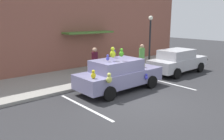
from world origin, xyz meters
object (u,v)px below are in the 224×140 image
(teddy_bear_on_sidewalk, at_px, (90,73))
(street_lamp_post, at_px, (150,37))
(pedestrian_near_shopfront, at_px, (142,58))
(pedestrian_walking_past, at_px, (95,64))
(plush_covered_car, at_px, (119,74))
(parked_sedan_behind, at_px, (178,61))

(teddy_bear_on_sidewalk, relative_size, street_lamp_post, 0.23)
(pedestrian_near_shopfront, bearing_deg, street_lamp_post, -9.20)
(teddy_bear_on_sidewalk, bearing_deg, pedestrian_walking_past, 21.38)
(plush_covered_car, distance_m, parked_sedan_behind, 5.28)
(plush_covered_car, relative_size, pedestrian_near_shopfront, 2.66)
(plush_covered_car, xyz_separation_m, parked_sedan_behind, (5.28, 0.18, -0.01))
(street_lamp_post, relative_size, pedestrian_walking_past, 2.02)
(pedestrian_walking_past, bearing_deg, pedestrian_near_shopfront, -6.75)
(plush_covered_car, distance_m, pedestrian_near_shopfront, 4.15)
(parked_sedan_behind, relative_size, pedestrian_near_shopfront, 2.57)
(teddy_bear_on_sidewalk, bearing_deg, plush_covered_car, -83.38)
(teddy_bear_on_sidewalk, height_order, pedestrian_near_shopfront, pedestrian_near_shopfront)
(teddy_bear_on_sidewalk, height_order, street_lamp_post, street_lamp_post)
(street_lamp_post, relative_size, pedestrian_near_shopfront, 2.05)
(parked_sedan_behind, height_order, pedestrian_walking_past, pedestrian_walking_past)
(parked_sedan_behind, distance_m, pedestrian_near_shopfront, 2.31)
(pedestrian_walking_past, bearing_deg, street_lamp_post, -7.13)
(pedestrian_near_shopfront, distance_m, pedestrian_walking_past, 3.52)
(pedestrian_near_shopfront, relative_size, pedestrian_walking_past, 0.98)
(teddy_bear_on_sidewalk, xyz_separation_m, pedestrian_near_shopfront, (3.95, -0.23, 0.41))
(parked_sedan_behind, bearing_deg, plush_covered_car, -178.03)
(plush_covered_car, bearing_deg, pedestrian_near_shopfront, 26.65)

